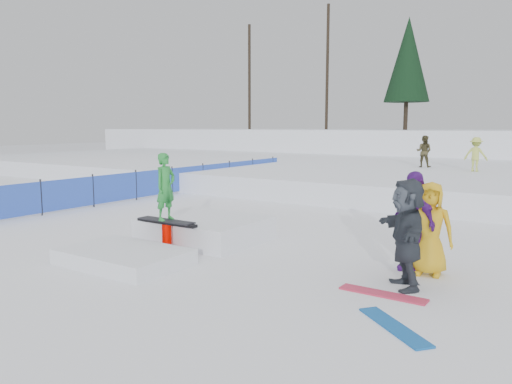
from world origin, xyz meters
The scene contains 12 objects.
ground centered at (0.00, 0.00, 0.00)m, with size 120.00×120.00×0.00m, color white.
snow_berm centered at (0.00, 30.00, 1.20)m, with size 60.00×14.00×2.40m, color white.
snow_midrise centered at (0.00, 16.00, 0.40)m, with size 50.00×18.00×0.80m, color white.
safety_fence centered at (-6.50, 6.60, 0.55)m, with size 0.05×16.00×1.10m.
walker_olive centered at (0.88, 15.36, 1.53)m, with size 0.70×0.55×1.45m, color #3E3820.
walker_ygreen centered at (3.26, 14.33, 1.51)m, with size 0.92×0.53×1.42m, color #C1D255.
spectator_purple centered at (4.50, 1.17, 0.93)m, with size 1.09×0.46×1.87m, color #571B88.
spectator_yellow centered at (4.80, 1.14, 0.84)m, with size 0.83×0.54×1.69m, color gold.
spectator_dark centered at (4.68, 0.16, 0.92)m, with size 1.70×0.54×1.83m, color #333942.
loose_board_red centered at (4.50, -0.40, 0.01)m, with size 1.40×0.28×0.03m, color #C22A49.
loose_board_teal centered at (5.07, -1.58, 0.01)m, with size 1.40×0.28×0.03m, color #1154A0.
jib_rail_feature centered at (-0.31, 0.34, 0.30)m, with size 2.60×4.40×2.11m.
Camera 1 is at (7.03, -7.90, 2.67)m, focal length 35.00 mm.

